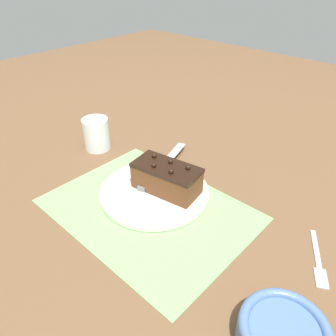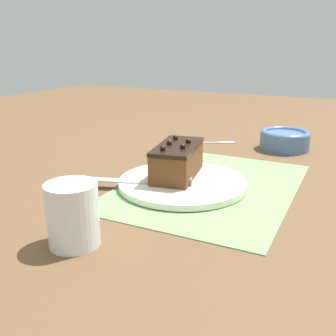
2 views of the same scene
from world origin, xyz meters
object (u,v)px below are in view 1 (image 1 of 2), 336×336
serving_knife (156,172)px  dessert_fork (318,262)px  small_bowl (283,335)px  chocolate_cake (167,178)px  drinking_glass (96,134)px  cake_plate (155,192)px

serving_knife → dessert_fork: bearing=-16.3°
serving_knife → small_bowl: size_ratio=1.87×
chocolate_cake → dessert_fork: 0.37m
serving_knife → drinking_glass: bearing=163.2°
cake_plate → small_bowl: size_ratio=1.97×
small_bowl → chocolate_cake: bearing=157.9°
cake_plate → drinking_glass: drinking_glass is taller
cake_plate → small_bowl: 0.42m
drinking_glass → small_bowl: size_ratio=0.71×
cake_plate → drinking_glass: 0.30m
serving_knife → cake_plate: bearing=-67.7°
serving_knife → dessert_fork: 0.43m
dessert_fork → small_bowl: bearing=66.6°
drinking_glass → dessert_fork: size_ratio=0.70×
dessert_fork → drinking_glass: bearing=-27.5°
chocolate_cake → dessert_fork: (0.36, 0.04, -0.05)m
cake_plate → chocolate_cake: size_ratio=1.54×
drinking_glass → small_bowl: 0.72m
chocolate_cake → serving_knife: size_ratio=0.68×
chocolate_cake → drinking_glass: drinking_glass is taller
cake_plate → small_bowl: small_bowl is taller
cake_plate → drinking_glass: (-0.29, 0.05, 0.04)m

